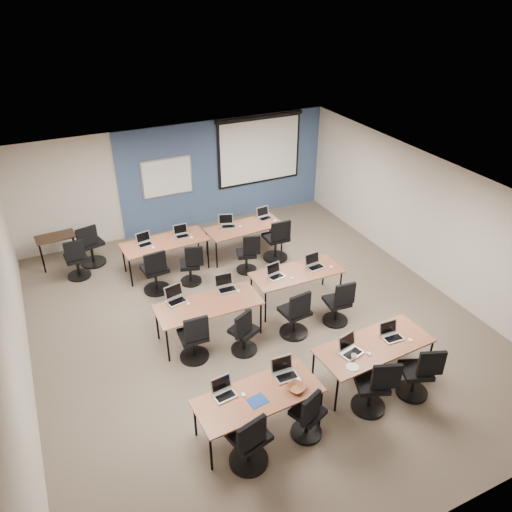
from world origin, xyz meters
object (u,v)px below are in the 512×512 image
laptop_3 (391,334)px  whiteboard (167,177)px  laptop_5 (226,286)px  task_chair_0 (249,444)px  task_chair_4 (194,341)px  laptop_9 (182,233)px  utility_table (56,240)px  training_table_back_right (244,228)px  task_chair_11 (277,243)px  task_chair_7 (338,306)px  training_table_front_left (258,397)px  laptop_11 (264,216)px  projector_screen (259,146)px  spare_chair_b (77,262)px  task_chair_3 (418,376)px  laptop_1 (284,371)px  laptop_2 (350,348)px  task_chair_8 (156,274)px  spare_chair_a (91,248)px  laptop_10 (227,223)px  task_chair_1 (308,418)px  training_table_back_left (165,243)px  laptop_8 (144,241)px  training_table_mid_right (297,274)px  training_table_front_right (374,347)px  task_chair_9 (191,268)px  task_chair_5 (244,335)px  laptop_0 (223,391)px  task_chair_6 (296,317)px  laptop_4 (175,297)px  laptop_7 (314,264)px

laptop_3 → whiteboard: bearing=107.5°
whiteboard → laptop_5: 4.14m
task_chair_0 → task_chair_4: bearing=75.4°
laptop_9 → utility_table: (-2.56, 1.14, -0.15)m
training_table_back_right → task_chair_11: task_chair_11 is taller
task_chair_7 → task_chair_11: task_chair_11 is taller
training_table_front_left → task_chair_11: task_chair_11 is taller
training_table_front_left → laptop_11: 5.65m
projector_screen → spare_chair_b: 5.38m
task_chair_3 → laptop_1: bearing=-176.3°
laptop_2 → task_chair_8: task_chair_8 is taller
spare_chair_a → laptop_10: bearing=-30.3°
laptop_5 → task_chair_11: size_ratio=0.34×
task_chair_11 → task_chair_4: bearing=-138.5°
task_chair_7 → task_chair_8: (-2.83, 2.52, 0.03)m
spare_chair_b → task_chair_1: bearing=-71.8°
training_table_back_left → laptop_8: 0.44m
laptop_11 → task_chair_1: bearing=-116.5°
training_table_mid_right → task_chair_8: (-2.44, 1.59, -0.26)m
projector_screen → training_table_front_right: size_ratio=1.24×
training_table_front_right → task_chair_9: bearing=110.0°
utility_table → training_table_mid_right: bearing=-44.6°
spare_chair_a → task_chair_5: bearing=-80.3°
laptop_1 → task_chair_8: 4.09m
task_chair_0 → task_chair_7: size_ratio=1.06×
training_table_back_left → laptop_8: size_ratio=5.77×
training_table_back_right → task_chair_4: size_ratio=1.78×
training_table_back_left → spare_chair_a: (-1.47, 0.95, -0.25)m
task_chair_1 → laptop_10: size_ratio=2.79×
laptop_0 → task_chair_6: (2.00, 1.46, -0.37)m
task_chair_9 → task_chair_3: bearing=-48.5°
training_table_back_right → task_chair_8: size_ratio=1.72×
laptop_5 → laptop_10: size_ratio=1.03×
laptop_3 → task_chair_6: 1.78m
task_chair_1 → task_chair_4: task_chair_4 is taller
training_table_back_right → task_chair_11: bearing=-47.8°
laptop_2 → laptop_10: (-0.07, 4.81, -0.00)m
training_table_front_left → task_chair_5: size_ratio=1.91×
projector_screen → task_chair_11: size_ratio=2.29×
whiteboard → training_table_mid_right: (1.33, -4.16, -0.76)m
training_table_front_right → projector_screen: bearing=77.0°
projector_screen → task_chair_1: projector_screen is taller
projector_screen → task_chair_8: bearing=-144.7°
training_table_back_right → utility_table: (-4.01, 1.32, -0.04)m
training_table_back_left → laptop_4: (-0.44, -2.22, 0.11)m
training_table_mid_right → spare_chair_b: spare_chair_b is taller
task_chair_6 → utility_table: size_ratio=1.21×
laptop_9 → laptop_7: bearing=-49.1°
laptop_3 → task_chair_3: size_ratio=0.33×
whiteboard → task_chair_0: (-1.12, -7.23, -1.02)m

